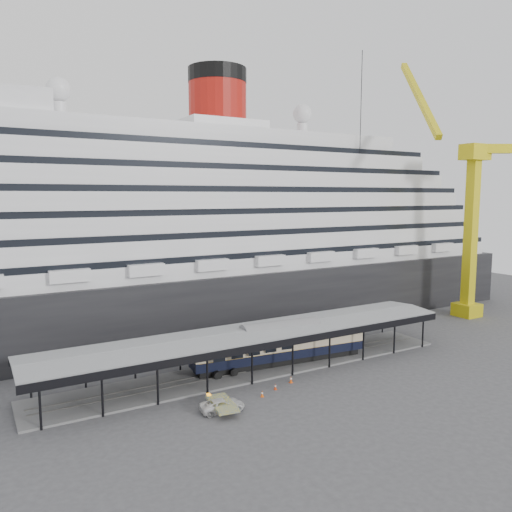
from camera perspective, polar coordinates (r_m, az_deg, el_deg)
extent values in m
plane|color=#3D3D40|center=(61.53, 2.39, -14.19)|extent=(200.00, 200.00, 0.00)
cube|color=black|center=(87.78, -8.94, -4.43)|extent=(130.00, 30.00, 10.00)
cylinder|color=#9F130C|center=(90.56, -4.42, 16.60)|extent=(10.00, 10.00, 9.00)
cylinder|color=black|center=(91.59, -4.46, 19.84)|extent=(10.10, 10.10, 2.50)
sphere|color=silver|center=(82.82, -21.64, 17.27)|extent=(3.60, 3.60, 3.60)
sphere|color=silver|center=(99.69, 5.30, 15.88)|extent=(3.60, 3.60, 3.60)
cube|color=slate|center=(65.49, -0.02, -12.74)|extent=(56.00, 8.00, 0.24)
cube|color=slate|center=(64.85, 0.30, -12.79)|extent=(54.00, 0.08, 0.10)
cube|color=slate|center=(66.03, -0.35, -12.43)|extent=(54.00, 0.08, 0.10)
cube|color=black|center=(60.48, 2.15, -10.11)|extent=(56.00, 0.18, 0.90)
cube|color=black|center=(67.95, -1.95, -8.18)|extent=(56.00, 0.18, 0.90)
cube|color=slate|center=(63.96, -0.02, -8.47)|extent=(56.00, 9.00, 0.24)
cube|color=gold|center=(100.40, 22.94, -5.67)|extent=(4.00, 4.00, 2.40)
cube|color=gold|center=(98.42, 23.33, 2.43)|extent=(1.80, 1.80, 26.00)
cube|color=gold|center=(98.48, 23.74, 10.81)|extent=(5.00, 3.20, 2.80)
cube|color=gold|center=(96.07, 18.18, 16.82)|extent=(11.42, 18.78, 16.80)
cube|color=gold|center=(99.97, 25.63, 10.99)|extent=(6.00, 4.39, 1.60)
cylinder|color=black|center=(91.94, 11.69, 7.69)|extent=(0.12, 0.12, 47.21)
imported|color=silver|center=(53.83, -3.88, -16.65)|extent=(4.91, 2.74, 1.30)
cube|color=black|center=(67.17, 2.78, -11.78)|extent=(23.17, 4.92, 0.77)
cube|color=black|center=(66.86, 2.79, -10.98)|extent=(24.31, 5.46, 1.21)
cube|color=beige|center=(66.47, 2.79, -9.90)|extent=(24.31, 5.50, 1.43)
cube|color=black|center=(66.20, 2.80, -9.13)|extent=(24.31, 5.46, 0.44)
cube|color=red|center=(59.34, 2.23, -15.00)|extent=(0.41, 0.41, 0.03)
cone|color=red|center=(59.21, 2.23, -14.70)|extent=(0.34, 0.34, 0.66)
cylinder|color=white|center=(59.19, 2.23, -14.64)|extent=(0.21, 0.21, 0.13)
cube|color=#E7560C|center=(57.38, 0.71, -15.78)|extent=(0.45, 0.45, 0.03)
cone|color=#E7560C|center=(57.25, 0.71, -15.46)|extent=(0.38, 0.38, 0.69)
cylinder|color=white|center=(57.23, 0.71, -15.39)|extent=(0.22, 0.22, 0.13)
cube|color=#ED510D|center=(61.43, 4.01, -14.22)|extent=(0.51, 0.51, 0.03)
cone|color=#ED510D|center=(61.28, 4.01, -13.87)|extent=(0.43, 0.43, 0.79)
cylinder|color=white|center=(61.26, 4.02, -13.81)|extent=(0.25, 0.25, 0.15)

